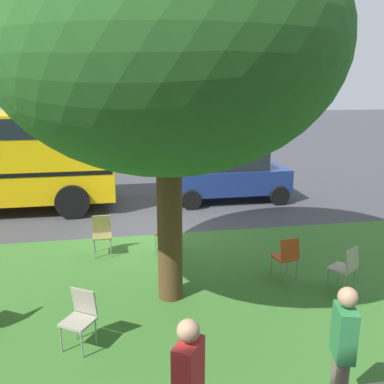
% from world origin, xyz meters
% --- Properties ---
extents(ground, '(80.00, 80.00, 0.00)m').
position_xyz_m(ground, '(0.00, 0.00, 0.00)').
color(ground, '#424247').
extents(grass_verge, '(48.00, 6.00, 0.01)m').
position_xyz_m(grass_verge, '(0.00, 3.20, 0.00)').
color(grass_verge, '#3D752D').
rests_on(grass_verge, ground).
extents(street_tree, '(5.58, 5.58, 6.44)m').
position_xyz_m(street_tree, '(0.05, 3.44, 4.36)').
color(street_tree, brown).
rests_on(street_tree, ground).
extents(chair_0, '(0.48, 0.48, 0.88)m').
position_xyz_m(chair_0, '(-2.26, 3.15, 0.52)').
color(chair_0, '#C64C1E').
rests_on(chair_0, ground).
extents(chair_1, '(0.43, 0.43, 0.88)m').
position_xyz_m(chair_1, '(1.31, 1.20, 0.52)').
color(chair_1, olive).
rests_on(chair_1, ground).
extents(chair_3, '(0.57, 0.58, 0.88)m').
position_xyz_m(chair_3, '(1.54, 4.69, 0.52)').
color(chair_3, '#ADA393').
rests_on(chair_3, ground).
extents(chair_4, '(0.57, 0.57, 0.88)m').
position_xyz_m(chair_4, '(-3.14, 3.82, 0.52)').
color(chair_4, '#ADA393').
rests_on(chair_4, ground).
extents(chair_5, '(0.59, 0.59, 0.88)m').
position_xyz_m(chair_5, '(-0.16, 1.28, 0.52)').
color(chair_5, brown).
rests_on(chair_5, ground).
extents(parked_car, '(3.70, 1.92, 1.65)m').
position_xyz_m(parked_car, '(-2.70, -2.65, 0.84)').
color(parked_car, navy).
rests_on(parked_car, ground).
extents(pedestrian_0, '(0.28, 0.40, 1.69)m').
position_xyz_m(pedestrian_0, '(-1.45, 6.69, 0.93)').
color(pedestrian_0, '#726659').
rests_on(pedestrian_0, ground).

